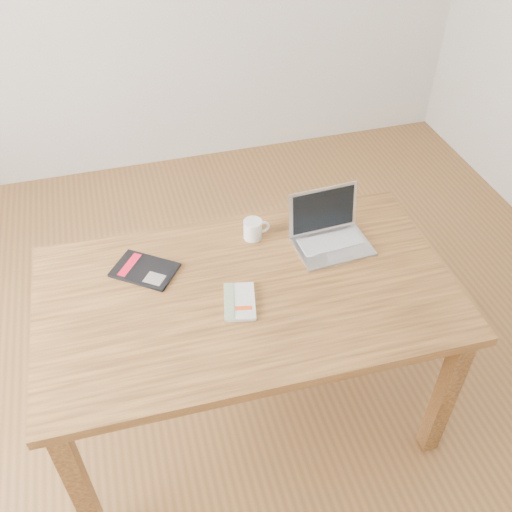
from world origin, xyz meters
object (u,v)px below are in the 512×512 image
object	(u,v)px
white_guidebook	(239,302)
desk	(247,307)
black_guidebook	(145,270)
laptop	(329,233)
coffee_mug	(253,229)

from	to	relation	value
white_guidebook	desk	bearing A→B (deg)	64.33
black_guidebook	laptop	xyz separation A→B (m)	(0.72, -0.03, 0.04)
black_guidebook	coffee_mug	bearing A→B (deg)	-43.31
desk	black_guidebook	xyz separation A→B (m)	(-0.34, 0.20, 0.10)
white_guidebook	coffee_mug	xyz separation A→B (m)	(0.15, 0.33, 0.03)
black_guidebook	coffee_mug	size ratio (longest dim) A/B	2.52
black_guidebook	laptop	distance (m)	0.72
coffee_mug	laptop	bearing A→B (deg)	-25.66
coffee_mug	white_guidebook	bearing A→B (deg)	-117.86
laptop	black_guidebook	bearing A→B (deg)	174.53
coffee_mug	desk	bearing A→B (deg)	-114.43
white_guidebook	black_guidebook	xyz separation A→B (m)	(-0.30, 0.25, -0.00)
laptop	coffee_mug	bearing A→B (deg)	155.52
white_guidebook	black_guidebook	world-z (taller)	white_guidebook
black_guidebook	coffee_mug	world-z (taller)	coffee_mug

